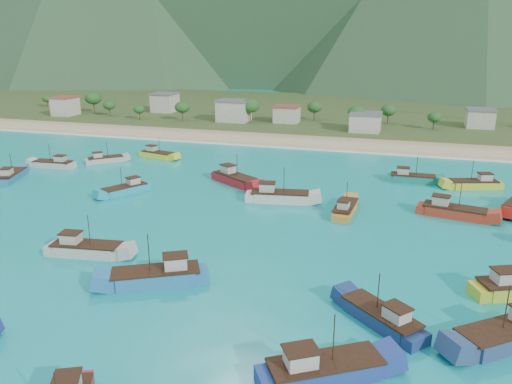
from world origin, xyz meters
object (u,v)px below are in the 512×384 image
(boat_5, at_px, (453,212))
(boat_20, at_px, (508,336))
(boat_26, at_px, (475,185))
(boat_30, at_px, (86,250))
(boat_2, at_px, (158,277))
(boat_15, at_px, (157,155))
(boat_3, at_px, (345,210))
(boat_4, at_px, (382,319))
(boat_8, at_px, (105,160))
(boat_7, at_px, (12,177))
(boat_0, at_px, (279,197))
(boat_24, at_px, (412,179))
(boat_12, at_px, (126,190))
(boat_28, at_px, (323,371))
(boat_14, at_px, (235,180))
(boat_23, at_px, (54,165))

(boat_5, relative_size, boat_20, 1.02)
(boat_26, distance_m, boat_30, 76.14)
(boat_2, xyz_separation_m, boat_20, (39.69, -1.34, -0.00))
(boat_5, bearing_deg, boat_20, 15.57)
(boat_15, bearing_deg, boat_3, 74.23)
(boat_2, distance_m, boat_26, 70.28)
(boat_4, distance_m, boat_8, 88.52)
(boat_5, relative_size, boat_15, 1.15)
(boat_7, bearing_deg, boat_8, 42.12)
(boat_2, bearing_deg, boat_26, -65.44)
(boat_0, height_order, boat_15, boat_0)
(boat_0, distance_m, boat_26, 41.30)
(boat_24, bearing_deg, boat_8, -88.34)
(boat_3, xyz_separation_m, boat_8, (-61.28, 20.41, -0.09))
(boat_24, bearing_deg, boat_12, -66.75)
(boat_30, bearing_deg, boat_5, 113.99)
(boat_0, relative_size, boat_7, 1.16)
(boat_0, bearing_deg, boat_28, 9.33)
(boat_4, xyz_separation_m, boat_28, (-4.61, -10.72, 0.13))
(boat_30, bearing_deg, boat_2, 62.79)
(boat_14, bearing_deg, boat_12, -22.44)
(boat_7, bearing_deg, boat_24, -3.94)
(boat_4, height_order, boat_5, boat_5)
(boat_20, bearing_deg, boat_2, 49.92)
(boat_4, relative_size, boat_20, 0.85)
(boat_15, xyz_separation_m, boat_26, (74.75, -5.82, 0.07))
(boat_0, relative_size, boat_26, 1.13)
(boat_2, bearing_deg, boat_0, -38.21)
(boat_7, bearing_deg, boat_14, -6.32)
(boat_2, height_order, boat_26, boat_2)
(boat_4, distance_m, boat_14, 56.87)
(boat_14, bearing_deg, boat_4, 68.44)
(boat_24, height_order, boat_28, boat_28)
(boat_14, bearing_deg, boat_0, 86.19)
(boat_23, xyz_separation_m, boat_26, (93.46, 10.42, 0.05))
(boat_8, height_order, boat_24, boat_24)
(boat_12, bearing_deg, boat_7, 26.72)
(boat_26, distance_m, boat_28, 70.98)
(boat_2, bearing_deg, boat_20, -120.10)
(boat_23, relative_size, boat_26, 0.93)
(boat_0, height_order, boat_2, boat_2)
(boat_7, distance_m, boat_20, 98.82)
(boat_2, bearing_deg, boat_4, -121.32)
(boat_2, distance_m, boat_30, 14.75)
(boat_5, bearing_deg, boat_14, -89.51)
(boat_26, bearing_deg, boat_28, 146.47)
(boat_8, bearing_deg, boat_23, -90.01)
(boat_4, height_order, boat_15, boat_4)
(boat_7, relative_size, boat_12, 1.07)
(boat_15, relative_size, boat_26, 0.94)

